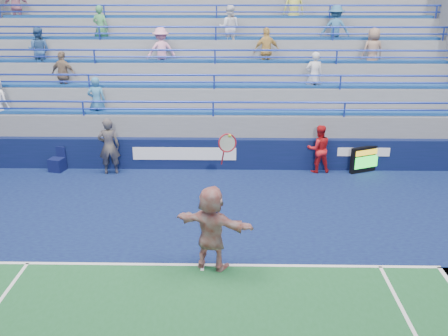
{
  "coord_description": "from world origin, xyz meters",
  "views": [
    {
      "loc": [
        0.68,
        -10.06,
        6.15
      ],
      "look_at": [
        0.45,
        2.5,
        1.5
      ],
      "focal_mm": 40.0,
      "sensor_mm": 36.0,
      "label": 1
    }
  ],
  "objects_px": {
    "serve_speed_board": "(367,159)",
    "judge_chair": "(57,164)",
    "tennis_player": "(212,228)",
    "line_judge": "(109,146)",
    "ball_girl": "(319,149)"
  },
  "relations": [
    {
      "from": "ball_girl",
      "to": "line_judge",
      "type": "bearing_deg",
      "value": -3.55
    },
    {
      "from": "serve_speed_board",
      "to": "line_judge",
      "type": "xyz_separation_m",
      "value": [
        -8.86,
        -0.34,
        0.52
      ]
    },
    {
      "from": "judge_chair",
      "to": "tennis_player",
      "type": "relative_size",
      "value": 0.26
    },
    {
      "from": "serve_speed_board",
      "to": "tennis_player",
      "type": "height_order",
      "value": "tennis_player"
    },
    {
      "from": "tennis_player",
      "to": "ball_girl",
      "type": "distance_m",
      "value": 7.15
    },
    {
      "from": "ball_girl",
      "to": "judge_chair",
      "type": "bearing_deg",
      "value": -5.46
    },
    {
      "from": "judge_chair",
      "to": "line_judge",
      "type": "bearing_deg",
      "value": -6.63
    },
    {
      "from": "tennis_player",
      "to": "judge_chair",
      "type": "bearing_deg",
      "value": 132.29
    },
    {
      "from": "judge_chair",
      "to": "ball_girl",
      "type": "distance_m",
      "value": 9.08
    },
    {
      "from": "ball_girl",
      "to": "serve_speed_board",
      "type": "bearing_deg",
      "value": 175.75
    },
    {
      "from": "line_judge",
      "to": "ball_girl",
      "type": "distance_m",
      "value": 7.15
    },
    {
      "from": "serve_speed_board",
      "to": "judge_chair",
      "type": "height_order",
      "value": "serve_speed_board"
    },
    {
      "from": "tennis_player",
      "to": "line_judge",
      "type": "relative_size",
      "value": 1.64
    },
    {
      "from": "serve_speed_board",
      "to": "line_judge",
      "type": "relative_size",
      "value": 0.65
    },
    {
      "from": "judge_chair",
      "to": "ball_girl",
      "type": "relative_size",
      "value": 0.5
    }
  ]
}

